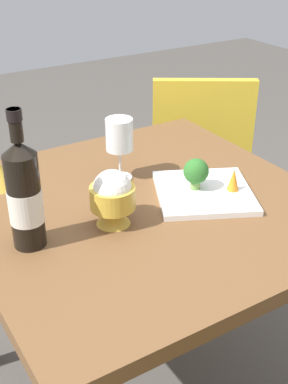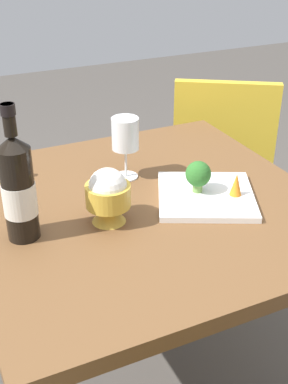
{
  "view_description": "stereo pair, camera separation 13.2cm",
  "coord_description": "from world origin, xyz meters",
  "px_view_note": "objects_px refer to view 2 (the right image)",
  "views": [
    {
      "loc": [
        0.61,
        0.99,
        1.4
      ],
      "look_at": [
        0.0,
        0.0,
        0.77
      ],
      "focal_mm": 47.68,
      "sensor_mm": 36.0,
      "label": 1
    },
    {
      "loc": [
        0.49,
        1.05,
        1.4
      ],
      "look_at": [
        0.0,
        0.0,
        0.77
      ],
      "focal_mm": 47.68,
      "sensor_mm": 36.0,
      "label": 2
    }
  ],
  "objects_px": {
    "chair_by_wall": "(222,152)",
    "rice_bowl_lid": "(7,167)",
    "wine_bottle": "(18,188)",
    "rice_bowl": "(108,195)",
    "serving_plate": "(206,196)",
    "broccoli_floret": "(198,175)",
    "wine_glass": "(125,135)",
    "carrot_garnish_left": "(236,184)"
  },
  "relations": [
    {
      "from": "wine_bottle",
      "to": "wine_glass",
      "type": "bearing_deg",
      "value": -151.87
    },
    {
      "from": "rice_bowl",
      "to": "serving_plate",
      "type": "xyz_separation_m",
      "value": [
        -0.28,
        0.0,
        -0.07
      ]
    },
    {
      "from": "wine_bottle",
      "to": "broccoli_floret",
      "type": "distance_m",
      "value": 0.47
    },
    {
      "from": "chair_by_wall",
      "to": "serving_plate",
      "type": "xyz_separation_m",
      "value": [
        0.47,
        0.62,
        0.22
      ]
    },
    {
      "from": "chair_by_wall",
      "to": "carrot_garnish_left",
      "type": "distance_m",
      "value": 0.81
    },
    {
      "from": "chair_by_wall",
      "to": "serving_plate",
      "type": "distance_m",
      "value": 0.8
    },
    {
      "from": "rice_bowl_lid",
      "to": "carrot_garnish_left",
      "type": "relative_size",
      "value": 1.61
    },
    {
      "from": "wine_glass",
      "to": "rice_bowl_lid",
      "type": "xyz_separation_m",
      "value": [
        0.31,
        -0.13,
        -0.09
      ]
    },
    {
      "from": "serving_plate",
      "to": "carrot_garnish_left",
      "type": "relative_size",
      "value": 5.38
    },
    {
      "from": "wine_glass",
      "to": "rice_bowl",
      "type": "bearing_deg",
      "value": 56.69
    },
    {
      "from": "chair_by_wall",
      "to": "carrot_garnish_left",
      "type": "bearing_deg",
      "value": -89.05
    },
    {
      "from": "wine_glass",
      "to": "wine_bottle",
      "type": "bearing_deg",
      "value": 28.13
    },
    {
      "from": "rice_bowl_lid",
      "to": "serving_plate",
      "type": "relative_size",
      "value": 0.3
    },
    {
      "from": "wine_glass",
      "to": "rice_bowl_lid",
      "type": "relative_size",
      "value": 1.79
    },
    {
      "from": "chair_by_wall",
      "to": "rice_bowl_lid",
      "type": "height_order",
      "value": "chair_by_wall"
    },
    {
      "from": "chair_by_wall",
      "to": "wine_bottle",
      "type": "relative_size",
      "value": 2.62
    },
    {
      "from": "wine_glass",
      "to": "chair_by_wall",
      "type": "bearing_deg",
      "value": -145.83
    },
    {
      "from": "rice_bowl_lid",
      "to": "serving_plate",
      "type": "height_order",
      "value": "rice_bowl_lid"
    },
    {
      "from": "chair_by_wall",
      "to": "rice_bowl",
      "type": "height_order",
      "value": "rice_bowl"
    },
    {
      "from": "rice_bowl_lid",
      "to": "carrot_garnish_left",
      "type": "height_order",
      "value": "rice_bowl_lid"
    },
    {
      "from": "wine_bottle",
      "to": "carrot_garnish_left",
      "type": "distance_m",
      "value": 0.55
    },
    {
      "from": "rice_bowl",
      "to": "broccoli_floret",
      "type": "relative_size",
      "value": 1.65
    },
    {
      "from": "wine_glass",
      "to": "rice_bowl_lid",
      "type": "distance_m",
      "value": 0.35
    },
    {
      "from": "chair_by_wall",
      "to": "rice_bowl_lid",
      "type": "xyz_separation_m",
      "value": [
        0.92,
        0.28,
        0.25
      ]
    },
    {
      "from": "wine_bottle",
      "to": "wine_glass",
      "type": "distance_m",
      "value": 0.38
    },
    {
      "from": "carrot_garnish_left",
      "to": "rice_bowl_lid",
      "type": "bearing_deg",
      "value": -36.21
    },
    {
      "from": "wine_glass",
      "to": "rice_bowl",
      "type": "xyz_separation_m",
      "value": [
        0.13,
        0.2,
        -0.05
      ]
    },
    {
      "from": "rice_bowl_lid",
      "to": "broccoli_floret",
      "type": "relative_size",
      "value": 1.17
    },
    {
      "from": "wine_glass",
      "to": "serving_plate",
      "type": "xyz_separation_m",
      "value": [
        -0.14,
        0.21,
        -0.12
      ]
    },
    {
      "from": "serving_plate",
      "to": "broccoli_floret",
      "type": "distance_m",
      "value": 0.06
    },
    {
      "from": "rice_bowl",
      "to": "rice_bowl_lid",
      "type": "distance_m",
      "value": 0.38
    },
    {
      "from": "wine_glass",
      "to": "broccoli_floret",
      "type": "height_order",
      "value": "wine_glass"
    },
    {
      "from": "wine_glass",
      "to": "rice_bowl",
      "type": "relative_size",
      "value": 1.26
    },
    {
      "from": "chair_by_wall",
      "to": "wine_bottle",
      "type": "bearing_deg",
      "value": -115.57
    },
    {
      "from": "wine_bottle",
      "to": "rice_bowl",
      "type": "relative_size",
      "value": 2.29
    },
    {
      "from": "wine_bottle",
      "to": "broccoli_floret",
      "type": "xyz_separation_m",
      "value": [
        -0.46,
        0.01,
        -0.06
      ]
    },
    {
      "from": "chair_by_wall",
      "to": "rice_bowl_lid",
      "type": "distance_m",
      "value": 0.99
    },
    {
      "from": "wine_bottle",
      "to": "rice_bowl_lid",
      "type": "bearing_deg",
      "value": -95.32
    },
    {
      "from": "rice_bowl",
      "to": "broccoli_floret",
      "type": "xyz_separation_m",
      "value": [
        -0.26,
        -0.02,
        -0.01
      ]
    },
    {
      "from": "rice_bowl_lid",
      "to": "carrot_garnish_left",
      "type": "xyz_separation_m",
      "value": [
        -0.52,
        0.38,
        0.01
      ]
    },
    {
      "from": "chair_by_wall",
      "to": "wine_glass",
      "type": "bearing_deg",
      "value": -113.5
    },
    {
      "from": "serving_plate",
      "to": "broccoli_floret",
      "type": "xyz_separation_m",
      "value": [
        0.02,
        -0.02,
        0.06
      ]
    }
  ]
}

